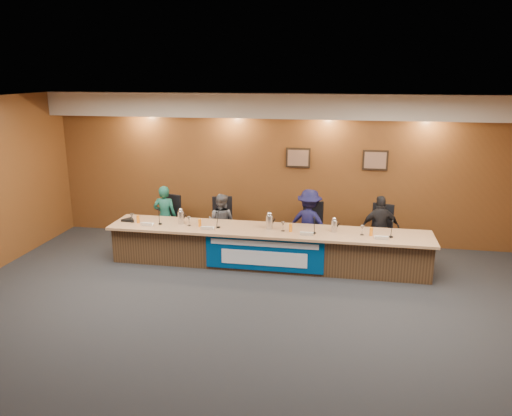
% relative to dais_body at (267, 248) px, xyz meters
% --- Properties ---
extents(floor, '(10.00, 10.00, 0.00)m').
position_rel_dais_body_xyz_m(floor, '(0.00, -2.40, -0.35)').
color(floor, black).
rests_on(floor, ground).
extents(ceiling, '(10.00, 8.00, 0.04)m').
position_rel_dais_body_xyz_m(ceiling, '(0.00, -2.40, 2.85)').
color(ceiling, silver).
rests_on(ceiling, wall_back).
extents(wall_back, '(10.00, 0.04, 3.20)m').
position_rel_dais_body_xyz_m(wall_back, '(0.00, 1.60, 1.25)').
color(wall_back, brown).
rests_on(wall_back, floor).
extents(soffit, '(10.00, 0.50, 0.50)m').
position_rel_dais_body_xyz_m(soffit, '(0.00, 1.35, 2.60)').
color(soffit, beige).
rests_on(soffit, wall_back).
extents(dais_body, '(6.00, 0.80, 0.70)m').
position_rel_dais_body_xyz_m(dais_body, '(0.00, 0.00, 0.00)').
color(dais_body, '#462E1B').
rests_on(dais_body, floor).
extents(dais_top, '(6.10, 0.95, 0.05)m').
position_rel_dais_body_xyz_m(dais_top, '(0.00, -0.05, 0.38)').
color(dais_top, tan).
rests_on(dais_top, dais_body).
extents(banner, '(2.20, 0.02, 0.65)m').
position_rel_dais_body_xyz_m(banner, '(0.00, -0.41, 0.03)').
color(banner, navy).
rests_on(banner, dais_body).
extents(banner_text_upper, '(2.00, 0.01, 0.10)m').
position_rel_dais_body_xyz_m(banner_text_upper, '(0.00, -0.43, 0.23)').
color(banner_text_upper, silver).
rests_on(banner_text_upper, banner).
extents(banner_text_lower, '(1.60, 0.01, 0.28)m').
position_rel_dais_body_xyz_m(banner_text_lower, '(0.00, -0.43, -0.05)').
color(banner_text_lower, silver).
rests_on(banner_text_lower, banner).
extents(wall_photo_left, '(0.52, 0.04, 0.42)m').
position_rel_dais_body_xyz_m(wall_photo_left, '(0.40, 1.57, 1.50)').
color(wall_photo_left, black).
rests_on(wall_photo_left, wall_back).
extents(wall_photo_right, '(0.52, 0.04, 0.42)m').
position_rel_dais_body_xyz_m(wall_photo_right, '(2.00, 1.57, 1.50)').
color(wall_photo_right, black).
rests_on(wall_photo_right, wall_back).
extents(panelist_a, '(0.51, 0.36, 1.33)m').
position_rel_dais_body_xyz_m(panelist_a, '(-2.30, 0.68, 0.32)').
color(panelist_a, '#164E3E').
rests_on(panelist_a, floor).
extents(panelist_b, '(0.67, 0.57, 1.21)m').
position_rel_dais_body_xyz_m(panelist_b, '(-1.08, 0.68, 0.26)').
color(panelist_b, '#525257').
rests_on(panelist_b, floor).
extents(panelist_c, '(1.00, 0.74, 1.38)m').
position_rel_dais_body_xyz_m(panelist_c, '(0.74, 0.68, 0.34)').
color(panelist_c, '#111036').
rests_on(panelist_c, floor).
extents(panelist_d, '(0.81, 0.45, 1.31)m').
position_rel_dais_body_xyz_m(panelist_d, '(2.12, 0.68, 0.31)').
color(panelist_d, black).
rests_on(panelist_d, floor).
extents(office_chair_a, '(0.60, 0.60, 0.08)m').
position_rel_dais_body_xyz_m(office_chair_a, '(-2.30, 0.78, 0.13)').
color(office_chair_a, black).
rests_on(office_chair_a, floor).
extents(office_chair_b, '(0.58, 0.58, 0.08)m').
position_rel_dais_body_xyz_m(office_chair_b, '(-1.08, 0.78, 0.13)').
color(office_chair_b, black).
rests_on(office_chair_b, floor).
extents(office_chair_c, '(0.58, 0.58, 0.08)m').
position_rel_dais_body_xyz_m(office_chair_c, '(0.74, 0.78, 0.13)').
color(office_chair_c, black).
rests_on(office_chair_c, floor).
extents(office_chair_d, '(0.60, 0.60, 0.08)m').
position_rel_dais_body_xyz_m(office_chair_d, '(2.12, 0.78, 0.13)').
color(office_chair_d, black).
rests_on(office_chair_d, floor).
extents(nameplate_a, '(0.24, 0.08, 0.10)m').
position_rel_dais_body_xyz_m(nameplate_a, '(-2.31, -0.30, 0.45)').
color(nameplate_a, white).
rests_on(nameplate_a, dais_top).
extents(microphone_a, '(0.07, 0.07, 0.02)m').
position_rel_dais_body_xyz_m(microphone_a, '(-2.10, -0.13, 0.41)').
color(microphone_a, black).
rests_on(microphone_a, dais_top).
extents(juice_glass_a, '(0.06, 0.06, 0.15)m').
position_rel_dais_body_xyz_m(juice_glass_a, '(-2.56, -0.11, 0.47)').
color(juice_glass_a, orange).
rests_on(juice_glass_a, dais_top).
extents(water_glass_a, '(0.08, 0.08, 0.18)m').
position_rel_dais_body_xyz_m(water_glass_a, '(-2.68, -0.11, 0.49)').
color(water_glass_a, silver).
rests_on(water_glass_a, dais_top).
extents(nameplate_b, '(0.24, 0.08, 0.10)m').
position_rel_dais_body_xyz_m(nameplate_b, '(-1.10, -0.33, 0.45)').
color(nameplate_b, white).
rests_on(nameplate_b, dais_top).
extents(microphone_b, '(0.07, 0.07, 0.02)m').
position_rel_dais_body_xyz_m(microphone_b, '(-0.93, -0.14, 0.41)').
color(microphone_b, black).
rests_on(microphone_b, dais_top).
extents(juice_glass_b, '(0.06, 0.06, 0.15)m').
position_rel_dais_body_xyz_m(juice_glass_b, '(-1.30, -0.13, 0.47)').
color(juice_glass_b, orange).
rests_on(juice_glass_b, dais_top).
extents(water_glass_b, '(0.08, 0.08, 0.18)m').
position_rel_dais_body_xyz_m(water_glass_b, '(-1.51, -0.11, 0.49)').
color(water_glass_b, silver).
rests_on(water_glass_b, dais_top).
extents(nameplate_c, '(0.24, 0.08, 0.10)m').
position_rel_dais_body_xyz_m(nameplate_c, '(0.76, -0.33, 0.45)').
color(nameplate_c, white).
rests_on(nameplate_c, dais_top).
extents(microphone_c, '(0.07, 0.07, 0.02)m').
position_rel_dais_body_xyz_m(microphone_c, '(0.89, -0.16, 0.41)').
color(microphone_c, black).
rests_on(microphone_c, dais_top).
extents(juice_glass_c, '(0.06, 0.06, 0.15)m').
position_rel_dais_body_xyz_m(juice_glass_c, '(0.45, -0.13, 0.47)').
color(juice_glass_c, orange).
rests_on(juice_glass_c, dais_top).
extents(water_glass_c, '(0.08, 0.08, 0.18)m').
position_rel_dais_body_xyz_m(water_glass_c, '(0.31, -0.13, 0.49)').
color(water_glass_c, silver).
rests_on(water_glass_c, dais_top).
extents(nameplate_d, '(0.24, 0.08, 0.10)m').
position_rel_dais_body_xyz_m(nameplate_d, '(2.09, -0.31, 0.45)').
color(nameplate_d, white).
rests_on(nameplate_d, dais_top).
extents(microphone_d, '(0.07, 0.07, 0.02)m').
position_rel_dais_body_xyz_m(microphone_d, '(2.26, -0.14, 0.41)').
color(microphone_d, black).
rests_on(microphone_d, dais_top).
extents(juice_glass_d, '(0.06, 0.06, 0.15)m').
position_rel_dais_body_xyz_m(juice_glass_d, '(1.91, -0.10, 0.47)').
color(juice_glass_d, orange).
rests_on(juice_glass_d, dais_top).
extents(water_glass_d, '(0.08, 0.08, 0.18)m').
position_rel_dais_body_xyz_m(water_glass_d, '(1.75, -0.09, 0.49)').
color(water_glass_d, silver).
rests_on(water_glass_d, dais_top).
extents(carafe_left, '(0.12, 0.12, 0.25)m').
position_rel_dais_body_xyz_m(carafe_left, '(-1.71, -0.02, 0.53)').
color(carafe_left, silver).
rests_on(carafe_left, dais_top).
extents(carafe_mid, '(0.13, 0.13, 0.26)m').
position_rel_dais_body_xyz_m(carafe_mid, '(0.04, -0.02, 0.53)').
color(carafe_mid, silver).
rests_on(carafe_mid, dais_top).
extents(carafe_right, '(0.11, 0.11, 0.22)m').
position_rel_dais_body_xyz_m(carafe_right, '(1.25, 0.00, 0.51)').
color(carafe_right, silver).
rests_on(carafe_right, dais_top).
extents(speakerphone, '(0.32, 0.32, 0.05)m').
position_rel_dais_body_xyz_m(speakerphone, '(-2.79, -0.03, 0.43)').
color(speakerphone, black).
rests_on(speakerphone, dais_top).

